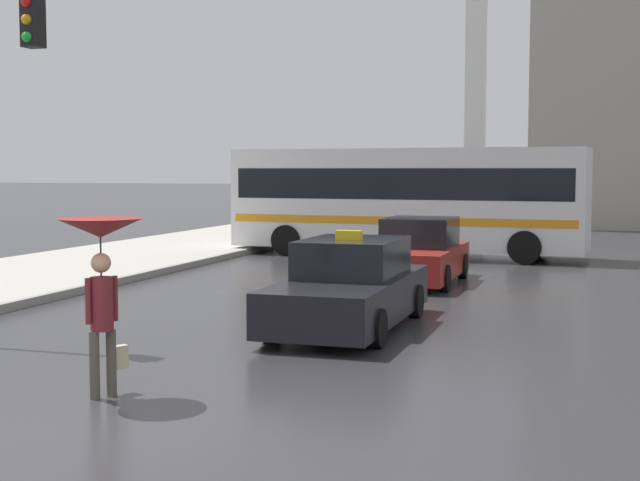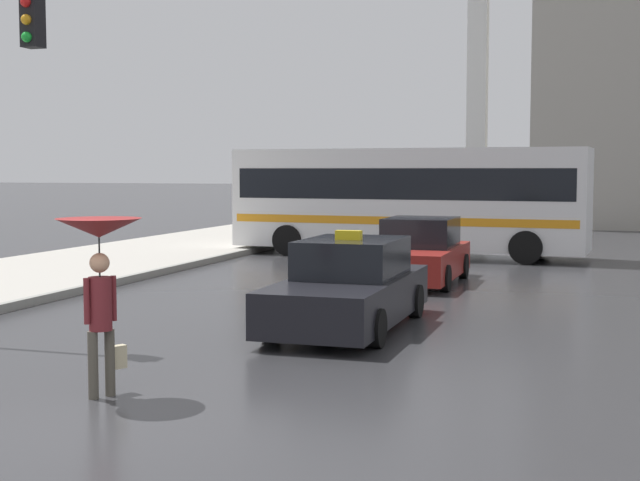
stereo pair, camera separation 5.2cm
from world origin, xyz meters
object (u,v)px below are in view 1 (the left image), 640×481
(taxi, at_px, (350,288))
(pedestrian_with_umbrella, at_px, (101,254))
(monument_cross, at_px, (477,12))
(city_bus, at_px, (406,197))
(sedan_red, at_px, (419,254))

(taxi, distance_m, pedestrian_with_umbrella, 5.66)
(monument_cross, bearing_deg, pedestrian_with_umbrella, -89.60)
(taxi, xyz_separation_m, city_bus, (-1.74, 12.75, 1.16))
(taxi, bearing_deg, monument_cross, -86.45)
(sedan_red, bearing_deg, city_bus, -75.38)
(sedan_red, bearing_deg, pedestrian_with_umbrella, 82.89)
(city_bus, xyz_separation_m, pedestrian_with_umbrella, (0.22, -18.10, -0.14))
(pedestrian_with_umbrella, bearing_deg, city_bus, 30.58)
(city_bus, bearing_deg, taxi, 11.06)
(sedan_red, distance_m, monument_cross, 24.00)
(sedan_red, relative_size, city_bus, 0.39)
(sedan_red, height_order, city_bus, city_bus)
(sedan_red, xyz_separation_m, city_bus, (-1.67, 6.42, 1.16))
(monument_cross, bearing_deg, city_bus, -89.94)
(taxi, relative_size, sedan_red, 1.10)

